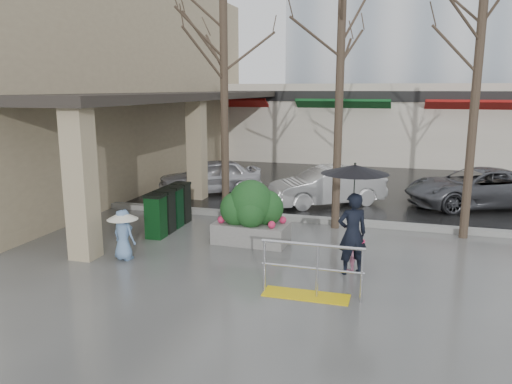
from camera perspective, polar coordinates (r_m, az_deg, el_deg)
The scene contains 20 objects.
ground at distance 10.85m, azimuth 0.10°, elevation -8.58°, with size 120.00×120.00×0.00m, color #51514F.
street_asphalt at distance 32.12m, azimuth 11.21°, elevation 4.81°, with size 120.00×36.00×0.01m, color black.
curb at distance 14.54m, azimuth 4.53°, elevation -3.01°, with size 120.00×0.30×0.15m, color gray.
near_building at distance 21.36m, azimuth -17.72°, elevation 11.83°, with size 6.00×18.00×8.00m, color tan.
canopy_slab at distance 19.35m, azimuth -7.06°, elevation 11.24°, with size 2.80×18.00×0.25m, color #2D2823.
pillar_front at distance 11.64m, azimuth -19.39°, elevation 1.09°, with size 0.55×0.55×3.50m, color tan.
pillar_back at distance 17.27m, azimuth -6.78°, elevation 4.96°, with size 0.55×0.55×3.50m, color tan.
storefront_row at distance 27.80m, azimuth 14.73°, elevation 7.76°, with size 34.00×6.74×4.00m.
handrail at distance 9.34m, azimuth 6.14°, elevation -9.65°, with size 1.90×0.50×1.03m.
tree_west at distance 14.28m, azimuth -3.72°, elevation 17.01°, with size 3.20×3.20×6.80m.
tree_midwest at distance 13.55m, azimuth 9.75°, elevation 17.79°, with size 3.20×3.20×7.00m.
tree_mideast at distance 13.51m, azimuth 24.24°, elevation 15.38°, with size 3.20×3.20×6.50m.
woman at distance 10.27m, azimuth 11.08°, elevation -1.60°, with size 1.37×1.37×2.33m.
child_pink at distance 10.68m, azimuth 11.08°, elevation -6.14°, with size 0.56×0.50×0.93m.
child_blue at distance 11.51m, azimuth -14.94°, elevation -4.16°, with size 0.69×0.69×1.16m.
planter at distance 12.29m, azimuth -0.52°, elevation -2.43°, with size 1.85×1.08×1.59m.
news_boxes at distance 13.70m, azimuth -9.89°, elevation -1.91°, with size 0.50×2.07×1.15m.
car_a at distance 18.25m, azimuth -5.28°, elevation 1.80°, with size 1.49×3.70×1.26m, color silver.
car_b at distance 16.52m, azimuth 8.06°, elevation 0.68°, with size 1.33×3.82×1.26m, color silver.
car_c at distance 17.61m, azimuth 23.92°, elevation 0.47°, with size 2.09×4.53×1.26m, color #4E5055.
Camera 1 is at (2.85, -9.77, 3.77)m, focal length 35.00 mm.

